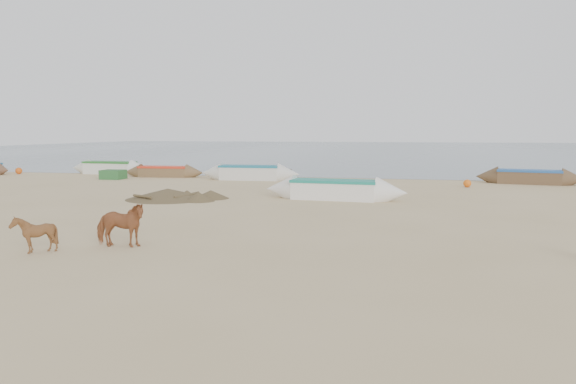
# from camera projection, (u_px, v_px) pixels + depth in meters

# --- Properties ---
(ground) EXTENTS (140.00, 140.00, 0.00)m
(ground) POSITION_uv_depth(u_px,v_px,m) (258.00, 241.00, 16.12)
(ground) COLOR tan
(ground) RESTS_ON ground
(sea) EXTENTS (160.00, 160.00, 0.00)m
(sea) POSITION_uv_depth(u_px,v_px,m) (387.00, 149.00, 95.69)
(sea) COLOR slate
(sea) RESTS_ON ground
(cow_adult) EXTENTS (1.52, 0.83, 1.23)m
(cow_adult) POSITION_uv_depth(u_px,v_px,m) (120.00, 225.00, 15.26)
(cow_adult) COLOR #995832
(cow_adult) RESTS_ON ground
(calf_front) EXTENTS (0.94, 0.84, 1.00)m
(calf_front) POSITION_uv_depth(u_px,v_px,m) (34.00, 234.00, 14.53)
(calf_front) COLOR brown
(calf_front) RESTS_ON ground
(near_canoe) EXTENTS (6.75, 1.93, 0.91)m
(near_canoe) POSITION_uv_depth(u_px,v_px,m) (334.00, 190.00, 25.90)
(near_canoe) COLOR white
(near_canoe) RESTS_ON ground
(debris_pile) EXTENTS (3.89, 3.89, 0.49)m
(debris_pile) POSITION_uv_depth(u_px,v_px,m) (168.00, 194.00, 26.08)
(debris_pile) COLOR brown
(debris_pile) RESTS_ON ground
(waterline_canoes) EXTENTS (60.33, 4.25, 0.94)m
(waterline_canoes) POSITION_uv_depth(u_px,v_px,m) (323.00, 173.00, 36.19)
(waterline_canoes) COLOR brown
(waterline_canoes) RESTS_ON ground
(beach_clutter) EXTENTS (46.16, 4.90, 0.64)m
(beach_clutter) POSITION_uv_depth(u_px,v_px,m) (414.00, 178.00, 34.19)
(beach_clutter) COLOR #2B602F
(beach_clutter) RESTS_ON ground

